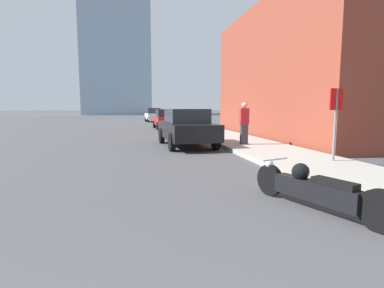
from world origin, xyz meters
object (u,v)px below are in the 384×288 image
(motorcycle, at_px, (314,188))
(parked_car_red, at_px, (166,119))
(parked_car_black, at_px, (186,127))
(stop_sign, at_px, (336,112))
(pedestrian, at_px, (244,123))
(parked_car_white, at_px, (153,115))

(motorcycle, bearing_deg, parked_car_red, 71.08)
(parked_car_black, distance_m, stop_sign, 6.25)
(parked_car_black, height_order, pedestrian, pedestrian)
(parked_car_red, relative_size, parked_car_white, 1.01)
(parked_car_black, relative_size, parked_car_red, 1.14)
(parked_car_red, bearing_deg, parked_car_black, -93.95)
(motorcycle, relative_size, parked_car_white, 0.63)
(stop_sign, bearing_deg, parked_car_black, 122.93)
(parked_car_black, bearing_deg, motorcycle, -88.96)
(parked_car_black, distance_m, parked_car_red, 11.21)
(motorcycle, bearing_deg, parked_car_black, 74.36)
(parked_car_black, height_order, parked_car_white, parked_car_white)
(parked_car_red, bearing_deg, stop_sign, -81.77)
(parked_car_white, height_order, pedestrian, pedestrian)
(parked_car_white, bearing_deg, pedestrian, -89.00)
(parked_car_black, distance_m, parked_car_white, 23.43)
(parked_car_red, distance_m, pedestrian, 12.38)
(parked_car_red, distance_m, stop_sign, 16.72)
(parked_car_white, bearing_deg, stop_sign, -87.53)
(motorcycle, height_order, stop_sign, stop_sign)
(motorcycle, xyz_separation_m, pedestrian, (1.64, 7.49, 0.68))
(motorcycle, xyz_separation_m, parked_car_white, (-0.56, 31.94, 0.45))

